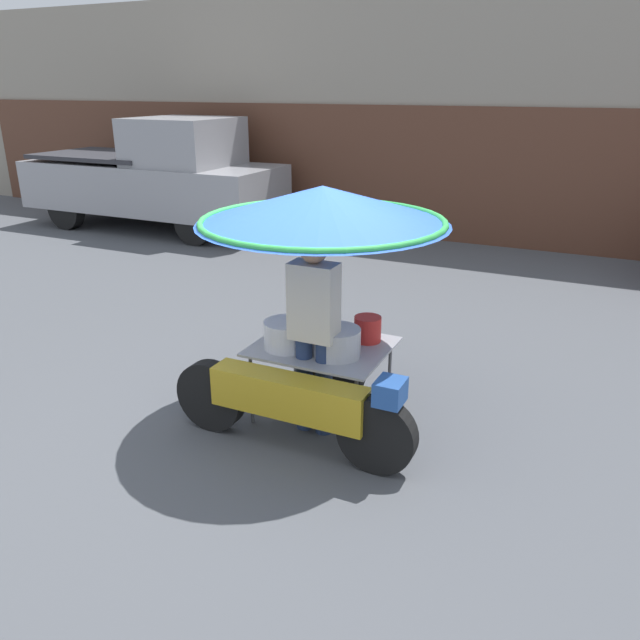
# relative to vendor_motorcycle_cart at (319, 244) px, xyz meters

# --- Properties ---
(ground_plane) EXTENTS (36.00, 36.00, 0.00)m
(ground_plane) POSITION_rel_vendor_motorcycle_cart_xyz_m (-0.23, -0.28, -1.57)
(ground_plane) COLOR #4C4F54
(shopfront_building) EXTENTS (28.00, 2.06, 4.37)m
(shopfront_building) POSITION_rel_vendor_motorcycle_cart_xyz_m (-0.23, 8.02, 0.60)
(shopfront_building) COLOR gray
(shopfront_building) RESTS_ON ground
(vendor_motorcycle_cart) EXTENTS (2.09, 2.04, 2.01)m
(vendor_motorcycle_cart) POSITION_rel_vendor_motorcycle_cart_xyz_m (0.00, 0.00, 0.00)
(vendor_motorcycle_cart) COLOR black
(vendor_motorcycle_cart) RESTS_ON ground
(vendor_person) EXTENTS (0.38, 0.23, 1.69)m
(vendor_person) POSITION_rel_vendor_motorcycle_cart_xyz_m (0.05, -0.21, -0.61)
(vendor_person) COLOR navy
(vendor_person) RESTS_ON ground
(pickup_truck) EXTENTS (5.25, 1.92, 2.17)m
(pickup_truck) POSITION_rel_vendor_motorcycle_cart_xyz_m (-6.16, 5.57, -0.54)
(pickup_truck) COLOR black
(pickup_truck) RESTS_ON ground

